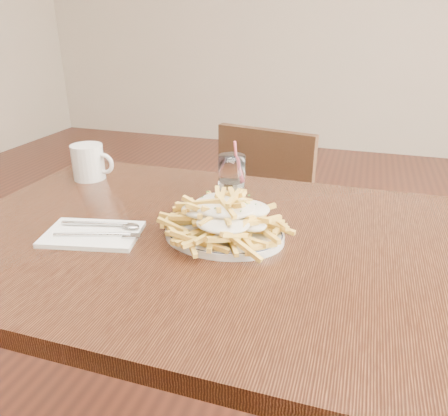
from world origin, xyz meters
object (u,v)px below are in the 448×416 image
(fries_plate, at_px, (224,234))
(water_glass, at_px, (232,179))
(table, at_px, (214,265))
(loaded_fries, at_px, (224,213))
(coffee_mug, at_px, (89,162))
(chair_far, at_px, (272,211))

(fries_plate, height_order, water_glass, water_glass)
(table, xyz_separation_m, loaded_fries, (0.03, -0.01, 0.14))
(coffee_mug, bearing_deg, fries_plate, -25.94)
(loaded_fries, bearing_deg, coffee_mug, 154.06)
(table, distance_m, chair_far, 0.83)
(fries_plate, relative_size, coffee_mug, 2.40)
(chair_far, bearing_deg, table, -88.15)
(chair_far, distance_m, fries_plate, 0.86)
(coffee_mug, bearing_deg, loaded_fries, -25.94)
(loaded_fries, distance_m, coffee_mug, 0.55)
(coffee_mug, bearing_deg, table, -26.66)
(fries_plate, height_order, coffee_mug, coffee_mug)
(chair_far, relative_size, loaded_fries, 2.67)
(loaded_fries, bearing_deg, fries_plate, -90.00)
(fries_plate, relative_size, loaded_fries, 1.01)
(fries_plate, xyz_separation_m, water_glass, (-0.05, 0.23, 0.04))
(chair_far, height_order, water_glass, water_glass)
(loaded_fries, relative_size, coffee_mug, 2.36)
(loaded_fries, bearing_deg, table, 168.05)
(table, relative_size, coffee_mug, 9.23)
(fries_plate, bearing_deg, water_glass, 102.93)
(loaded_fries, xyz_separation_m, water_glass, (-0.05, 0.23, -0.01))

